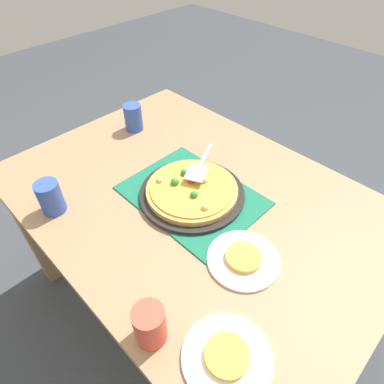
# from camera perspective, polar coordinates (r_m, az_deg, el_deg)

# --- Properties ---
(ground_plane) EXTENTS (8.00, 8.00, 0.00)m
(ground_plane) POSITION_cam_1_polar(r_m,az_deg,el_deg) (1.80, 0.00, -18.02)
(ground_plane) COLOR #3D4247
(dining_table) EXTENTS (1.40, 1.00, 0.75)m
(dining_table) POSITION_cam_1_polar(r_m,az_deg,el_deg) (1.27, 0.00, -4.21)
(dining_table) COLOR #9E7A56
(dining_table) RESTS_ON ground_plane
(placemat) EXTENTS (0.48, 0.36, 0.01)m
(placemat) POSITION_cam_1_polar(r_m,az_deg,el_deg) (1.19, 0.00, -0.59)
(placemat) COLOR #196B4C
(placemat) RESTS_ON dining_table
(pizza_pan) EXTENTS (0.38, 0.38, 0.01)m
(pizza_pan) POSITION_cam_1_polar(r_m,az_deg,el_deg) (1.19, 0.00, -0.24)
(pizza_pan) COLOR black
(pizza_pan) RESTS_ON placemat
(pizza) EXTENTS (0.33, 0.33, 0.05)m
(pizza) POSITION_cam_1_polar(r_m,az_deg,el_deg) (1.17, -0.03, 0.52)
(pizza) COLOR tan
(pizza) RESTS_ON pizza_pan
(plate_near_left) EXTENTS (0.22, 0.22, 0.01)m
(plate_near_left) POSITION_cam_1_polar(r_m,az_deg,el_deg) (1.02, 8.87, -11.53)
(plate_near_left) COLOR white
(plate_near_left) RESTS_ON dining_table
(plate_far_right) EXTENTS (0.22, 0.22, 0.01)m
(plate_far_right) POSITION_cam_1_polar(r_m,az_deg,el_deg) (0.89, 6.05, -26.70)
(plate_far_right) COLOR white
(plate_far_right) RESTS_ON dining_table
(served_slice_left) EXTENTS (0.11, 0.11, 0.02)m
(served_slice_left) POSITION_cam_1_polar(r_m,az_deg,el_deg) (1.01, 8.95, -11.11)
(served_slice_left) COLOR gold
(served_slice_left) RESTS_ON plate_near_left
(served_slice_right) EXTENTS (0.11, 0.11, 0.02)m
(served_slice_right) POSITION_cam_1_polar(r_m,az_deg,el_deg) (0.87, 6.12, -26.41)
(served_slice_right) COLOR gold
(served_slice_right) RESTS_ON plate_far_right
(cup_near) EXTENTS (0.08, 0.08, 0.12)m
(cup_near) POSITION_cam_1_polar(r_m,az_deg,el_deg) (1.54, -10.18, 12.65)
(cup_near) COLOR #3351AD
(cup_near) RESTS_ON dining_table
(cup_far) EXTENTS (0.08, 0.08, 0.12)m
(cup_far) POSITION_cam_1_polar(r_m,az_deg,el_deg) (1.20, -23.40, -0.86)
(cup_far) COLOR #3351AD
(cup_far) RESTS_ON dining_table
(cup_corner) EXTENTS (0.08, 0.08, 0.12)m
(cup_corner) POSITION_cam_1_polar(r_m,az_deg,el_deg) (0.86, -7.35, -21.96)
(cup_corner) COLOR #E04C38
(cup_corner) RESTS_ON dining_table
(pizza_server) EXTENTS (0.14, 0.23, 0.01)m
(pizza_server) POSITION_cam_1_polar(r_m,az_deg,el_deg) (1.22, 1.50, 4.72)
(pizza_server) COLOR silver
(pizza_server) RESTS_ON pizza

